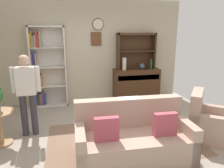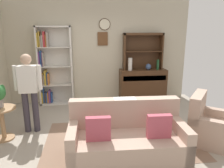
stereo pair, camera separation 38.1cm
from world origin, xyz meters
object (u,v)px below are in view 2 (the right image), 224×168
object	(u,v)px
armchair_floral	(211,127)
coffee_table	(132,115)
sideboard_hutch	(143,46)
vase_round	(148,67)
bottle_wine	(158,65)
bookshelf	(52,66)
person_reading	(29,88)
sideboard	(143,84)
couch_floral	(127,139)
vase_tall	(130,64)
plant_stand	(2,120)
book_stack	(130,109)

from	to	relation	value
armchair_floral	coffee_table	bearing A→B (deg)	155.87
armchair_floral	sideboard_hutch	bearing A→B (deg)	103.37
sideboard_hutch	armchair_floral	world-z (taller)	sideboard_hutch
vase_round	bottle_wine	bearing A→B (deg)	-4.95
bottle_wine	coffee_table	world-z (taller)	bottle_wine
bookshelf	coffee_table	xyz separation A→B (m)	(1.77, -1.94, -0.69)
vase_round	person_reading	bearing A→B (deg)	-151.81
person_reading	coffee_table	bearing A→B (deg)	-7.71
coffee_table	person_reading	bearing A→B (deg)	172.29
bookshelf	sideboard	xyz separation A→B (m)	(2.48, -0.09, -0.53)
sideboard_hutch	couch_floral	distance (m)	3.25
vase_tall	person_reading	bearing A→B (deg)	-146.95
bottle_wine	person_reading	bearing A→B (deg)	-154.19
couch_floral	plant_stand	xyz separation A→B (m)	(-2.17, 0.88, 0.07)
plant_stand	coffee_table	distance (m)	2.44
sideboard	coffee_table	distance (m)	1.99
bottle_wine	book_stack	xyz separation A→B (m)	(-1.15, -1.75, -0.59)
sideboard	couch_floral	size ratio (longest dim) A/B	0.71
person_reading	bottle_wine	bearing A→B (deg)	25.81
sideboard	vase_round	world-z (taller)	vase_round
bottle_wine	couch_floral	world-z (taller)	bottle_wine
armchair_floral	person_reading	size ratio (longest dim) A/B	0.69
armchair_floral	bookshelf	bearing A→B (deg)	140.68
person_reading	book_stack	world-z (taller)	person_reading
armchair_floral	book_stack	xyz separation A→B (m)	(-1.36, 0.60, 0.18)
sideboard	person_reading	xyz separation A→B (m)	(-2.70, -1.58, 0.40)
bookshelf	vase_tall	distance (m)	2.10
sideboard_hutch	sideboard	bearing A→B (deg)	-90.00
vase_tall	plant_stand	bearing A→B (deg)	-147.37
plant_stand	bottle_wine	bearing A→B (deg)	26.42
armchair_floral	book_stack	bearing A→B (deg)	156.14
vase_tall	armchair_floral	size ratio (longest dim) A/B	0.32
couch_floral	armchair_floral	distance (m)	1.62
sideboard	plant_stand	xyz separation A→B (m)	(-3.16, -1.85, -0.13)
bottle_wine	armchair_floral	distance (m)	2.49
vase_round	book_stack	size ratio (longest dim) A/B	0.82
vase_round	bottle_wine	distance (m)	0.27
sideboard_hutch	person_reading	xyz separation A→B (m)	(-2.70, -1.69, -0.65)
couch_floral	person_reading	size ratio (longest dim) A/B	1.17
sideboard	coffee_table	size ratio (longest dim) A/B	1.63
sideboard_hutch	coffee_table	size ratio (longest dim) A/B	1.38
vase_tall	person_reading	distance (m)	2.76
plant_stand	book_stack	world-z (taller)	plant_stand
bookshelf	couch_floral	bearing A→B (deg)	-61.98
sideboard	sideboard_hutch	distance (m)	1.06
bookshelf	couch_floral	world-z (taller)	bookshelf
book_stack	bookshelf	bearing A→B (deg)	131.85
plant_stand	coffee_table	size ratio (longest dim) A/B	0.77
sideboard	couch_floral	xyz separation A→B (m)	(-0.99, -2.73, -0.20)
bookshelf	person_reading	xyz separation A→B (m)	(-0.22, -1.67, -0.14)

